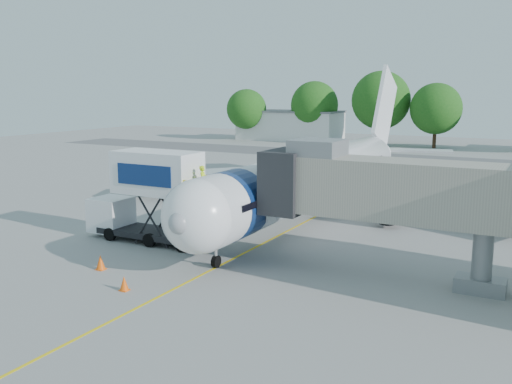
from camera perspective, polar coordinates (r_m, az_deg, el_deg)
The scene contains 14 objects.
ground at distance 37.81m, azimuth 3.69°, elevation -3.65°, with size 160.00×160.00×0.00m, color #999996.
guidance_line at distance 37.81m, azimuth 3.69°, elevation -3.64°, with size 0.15×70.00×0.01m, color yellow.
taxiway_strip at distance 77.47m, azimuth 16.73°, elevation 3.11°, with size 120.00×10.00×0.01m, color #59595B.
aircraft at distance 40.95m, azimuth 6.13°, elevation 1.60°, with size 34.17×37.73×11.35m.
jet_bridge at distance 27.79m, azimuth 12.82°, elevation 0.19°, with size 13.90×3.20×6.60m.
catering_hiloader at distance 34.60m, azimuth -10.67°, elevation -0.44°, with size 8.50×2.44×5.50m.
ground_tug at distance 24.52m, azimuth -17.20°, elevation -10.17°, with size 3.77×2.71×1.36m.
safety_cone_a at distance 27.01m, azimuth -13.05°, elevation -8.92°, with size 0.43×0.43×0.68m.
safety_cone_b at distance 30.28m, azimuth -15.28°, elevation -6.83°, with size 0.49×0.49×0.77m.
outbuilding_left at distance 103.11m, azimuth 3.41°, elevation 6.69°, with size 18.40×8.40×5.30m.
tree_a at distance 102.96m, azimuth -0.96°, elevation 8.28°, with size 7.11×7.11×9.06m.
tree_b at distance 99.87m, azimuth 5.86°, elevation 8.64°, with size 8.17×8.17×10.42m.
tree_c at distance 95.19m, azimuth 12.38°, elevation 8.95°, with size 9.39×9.39×11.97m.
tree_d at distance 92.54m, azimuth 17.56°, elevation 7.95°, with size 7.86×7.86×10.02m.
Camera 1 is at (15.16, -33.42, 9.09)m, focal length 40.00 mm.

